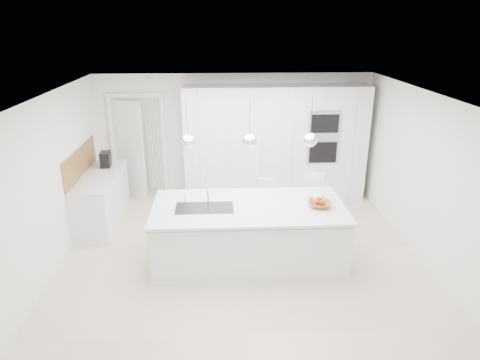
{
  "coord_description": "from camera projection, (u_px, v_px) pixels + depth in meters",
  "views": [
    {
      "loc": [
        -0.32,
        -6.0,
        3.46
      ],
      "look_at": [
        0.0,
        0.3,
        1.1
      ],
      "focal_mm": 32.0,
      "sensor_mm": 36.0,
      "label": 1
    }
  ],
  "objects": [
    {
      "name": "fruit_bowl",
      "position": [
        319.0,
        204.0,
        6.25
      ],
      "size": [
        0.41,
        0.41,
        0.08
      ],
      "primitive_type": "imported",
      "rotation": [
        0.0,
        0.0,
        -0.27
      ],
      "color": "olive",
      "rests_on": "island_worktop"
    },
    {
      "name": "left_worktop",
      "position": [
        99.0,
        176.0,
        7.54
      ],
      "size": [
        0.62,
        1.82,
        0.04
      ],
      "primitive_type": "cube",
      "color": "silver",
      "rests_on": "left_base_cabinets"
    },
    {
      "name": "pendant_right",
      "position": [
        310.0,
        140.0,
        5.94
      ],
      "size": [
        0.2,
        0.2,
        0.2
      ],
      "primitive_type": "sphere",
      "color": "white",
      "rests_on": "ceiling"
    },
    {
      "name": "espresso_machine",
      "position": [
        106.0,
        159.0,
        7.93
      ],
      "size": [
        0.19,
        0.28,
        0.28
      ],
      "primitive_type": "cube",
      "rotation": [
        0.0,
        0.0,
        0.07
      ],
      "color": "black",
      "rests_on": "left_worktop"
    },
    {
      "name": "tall_cabinets",
      "position": [
        275.0,
        144.0,
        8.54
      ],
      "size": [
        3.6,
        0.6,
        2.3
      ],
      "primitive_type": "cube",
      "color": "white",
      "rests_on": "floor"
    },
    {
      "name": "wall_back",
      "position": [
        234.0,
        136.0,
        8.74
      ],
      "size": [
        5.5,
        0.0,
        5.5
      ],
      "primitive_type": "plane",
      "rotation": [
        1.57,
        0.0,
        0.0
      ],
      "color": "white",
      "rests_on": "ground"
    },
    {
      "name": "left_base_cabinets",
      "position": [
        102.0,
        200.0,
        7.7
      ],
      "size": [
        0.6,
        1.8,
        0.86
      ],
      "primitive_type": "cube",
      "color": "white",
      "rests_on": "floor"
    },
    {
      "name": "ceiling",
      "position": [
        241.0,
        94.0,
        5.97
      ],
      "size": [
        5.5,
        5.5,
        0.0
      ],
      "primitive_type": "plane",
      "rotation": [
        3.14,
        0.0,
        0.0
      ],
      "color": "white",
      "rests_on": "wall_back"
    },
    {
      "name": "banana_bunch",
      "position": [
        320.0,
        199.0,
        6.25
      ],
      "size": [
        0.23,
        0.17,
        0.21
      ],
      "primitive_type": "torus",
      "rotation": [
        1.22,
        0.0,
        0.35
      ],
      "color": "yellow",
      "rests_on": "fruit_bowl"
    },
    {
      "name": "pendant_left",
      "position": [
        188.0,
        142.0,
        5.86
      ],
      "size": [
        0.2,
        0.2,
        0.2
      ],
      "primitive_type": "sphere",
      "color": "white",
      "rests_on": "ceiling"
    },
    {
      "name": "apple_a",
      "position": [
        320.0,
        201.0,
        6.29
      ],
      "size": [
        0.08,
        0.08,
        0.08
      ],
      "primitive_type": "sphere",
      "color": "#B01706",
      "rests_on": "fruit_bowl"
    },
    {
      "name": "oak_backsplash",
      "position": [
        80.0,
        162.0,
        7.43
      ],
      "size": [
        0.02,
        1.8,
        0.5
      ],
      "primitive_type": "cube",
      "color": "olive",
      "rests_on": "wall_left"
    },
    {
      "name": "wall_left",
      "position": [
        54.0,
        181.0,
        6.27
      ],
      "size": [
        0.0,
        5.0,
        5.0
      ],
      "primitive_type": "plane",
      "rotation": [
        1.57,
        0.0,
        1.57
      ],
      "color": "white",
      "rests_on": "ground"
    },
    {
      "name": "apple_c",
      "position": [
        318.0,
        202.0,
        6.23
      ],
      "size": [
        0.08,
        0.08,
        0.08
      ],
      "primitive_type": "sphere",
      "color": "#B01706",
      "rests_on": "fruit_bowl"
    },
    {
      "name": "island_worktop",
      "position": [
        249.0,
        207.0,
        6.3
      ],
      "size": [
        2.84,
        1.4,
        0.04
      ],
      "primitive_type": "cube",
      "color": "silver",
      "rests_on": "island_base"
    },
    {
      "name": "apple_b",
      "position": [
        322.0,
        203.0,
        6.21
      ],
      "size": [
        0.09,
        0.09,
        0.09
      ],
      "primitive_type": "sphere",
      "color": "#B01706",
      "rests_on": "fruit_bowl"
    },
    {
      "name": "radiator",
      "position": [
        155.0,
        156.0,
        8.77
      ],
      "size": [
        0.32,
        0.04,
        1.4
      ],
      "primitive_type": null,
      "color": "white",
      "rests_on": "floor"
    },
    {
      "name": "bar_stool_left",
      "position": [
        267.0,
        209.0,
        7.19
      ],
      "size": [
        0.4,
        0.5,
        0.98
      ],
      "primitive_type": null,
      "rotation": [
        0.0,
        0.0,
        -0.19
      ],
      "color": "white",
      "rests_on": "floor"
    },
    {
      "name": "hallway_door",
      "position": [
        126.0,
        150.0,
        8.65
      ],
      "size": [
        0.76,
        0.38,
        2.0
      ],
      "primitive_type": "cube",
      "rotation": [
        0.0,
        0.0,
        -0.44
      ],
      "color": "white",
      "rests_on": "floor"
    },
    {
      "name": "floor",
      "position": [
        241.0,
        251.0,
        6.84
      ],
      "size": [
        5.5,
        5.5,
        0.0
      ],
      "primitive_type": "plane",
      "color": "beige",
      "rests_on": "ground"
    },
    {
      "name": "bar_stool_right",
      "position": [
        314.0,
        205.0,
        7.23
      ],
      "size": [
        0.46,
        0.55,
        1.05
      ],
      "primitive_type": null,
      "rotation": [
        0.0,
        0.0,
        -0.26
      ],
      "color": "white",
      "rests_on": "floor"
    },
    {
      "name": "oven_stack",
      "position": [
        324.0,
        137.0,
        8.22
      ],
      "size": [
        0.62,
        0.04,
        1.05
      ],
      "primitive_type": null,
      "color": "#A5A5A8",
      "rests_on": "tall_cabinets"
    },
    {
      "name": "island_sink",
      "position": [
        205.0,
        213.0,
        6.25
      ],
      "size": [
        0.84,
        0.44,
        0.18
      ],
      "primitive_type": null,
      "color": "#3F3F42",
      "rests_on": "island_worktop"
    },
    {
      "name": "pendant_mid",
      "position": [
        249.0,
        141.0,
        5.9
      ],
      "size": [
        0.2,
        0.2,
        0.2
      ],
      "primitive_type": "sphere",
      "color": "white",
      "rests_on": "ceiling"
    },
    {
      "name": "island_base",
      "position": [
        249.0,
        236.0,
        6.41
      ],
      "size": [
        2.8,
        1.2,
        0.86
      ],
      "primitive_type": "cube",
      "color": "white",
      "rests_on": "floor"
    },
    {
      "name": "doorway_frame",
      "position": [
        139.0,
        148.0,
        8.7
      ],
      "size": [
        1.11,
        0.08,
        2.13
      ],
      "primitive_type": null,
      "color": "white",
      "rests_on": "floor"
    },
    {
      "name": "island_tap",
      "position": [
        208.0,
        193.0,
        6.36
      ],
      "size": [
        0.02,
        0.02,
        0.3
      ],
      "primitive_type": "cylinder",
      "color": "white",
      "rests_on": "island_worktop"
    }
  ]
}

